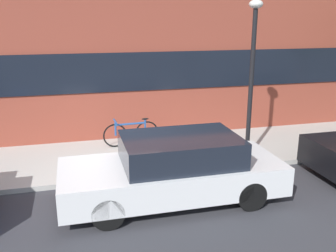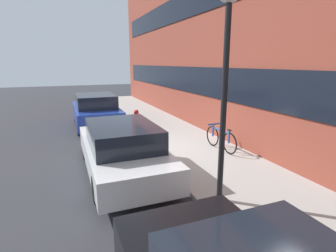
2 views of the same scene
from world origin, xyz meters
name	(u,v)px [view 2 (image 2 of 2)]	position (x,y,z in m)	size (l,w,h in m)	color
ground_plane	(149,155)	(0.00, 0.00, 0.00)	(56.00, 56.00, 0.00)	#333338
sidewalk_strip	(191,148)	(0.00, 1.44, 0.06)	(28.00, 2.87, 0.12)	#B2AFA8
parked_car_blue	(96,111)	(-4.43, -1.05, 0.71)	(3.99, 1.80, 1.45)	#1E3899
parked_car_white	(122,149)	(1.01, -1.05, 0.66)	(4.39, 1.77, 1.33)	silver
fire_hydrant	(136,118)	(-3.56, 0.55, 0.46)	(0.50, 0.28, 0.69)	red
bicycle	(221,138)	(0.64, 2.14, 0.49)	(1.56, 0.44, 0.76)	black
lamp_post	(225,77)	(3.32, 0.40, 2.55)	(0.32, 0.32, 3.84)	black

